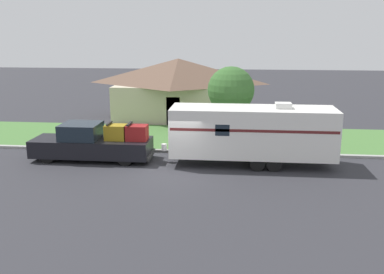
# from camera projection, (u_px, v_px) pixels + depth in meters

# --- Properties ---
(ground_plane) EXTENTS (120.00, 120.00, 0.00)m
(ground_plane) POSITION_uv_depth(u_px,v_px,m) (175.00, 174.00, 21.00)
(ground_plane) COLOR #2D2D33
(curb_strip) EXTENTS (80.00, 0.30, 0.14)m
(curb_strip) POSITION_uv_depth(u_px,v_px,m) (184.00, 152.00, 24.60)
(curb_strip) COLOR #999993
(curb_strip) RESTS_ON ground_plane
(lawn_strip) EXTENTS (80.00, 7.00, 0.03)m
(lawn_strip) POSITION_uv_depth(u_px,v_px,m) (190.00, 137.00, 28.14)
(lawn_strip) COLOR #477538
(lawn_strip) RESTS_ON ground_plane
(house_across_street) EXTENTS (10.29, 6.77, 4.72)m
(house_across_street) POSITION_uv_depth(u_px,v_px,m) (178.00, 87.00, 34.29)
(house_across_street) COLOR beige
(house_across_street) RESTS_ON ground_plane
(pickup_truck) EXTENTS (6.51, 2.07, 2.08)m
(pickup_truck) POSITION_uv_depth(u_px,v_px,m) (93.00, 143.00, 23.09)
(pickup_truck) COLOR black
(pickup_truck) RESTS_ON ground_plane
(travel_trailer) EXTENTS (9.35, 2.47, 3.30)m
(travel_trailer) POSITION_uv_depth(u_px,v_px,m) (252.00, 132.00, 22.06)
(travel_trailer) COLOR black
(travel_trailer) RESTS_ON ground_plane
(mailbox) EXTENTS (0.48, 0.20, 1.32)m
(mailbox) POSITION_uv_depth(u_px,v_px,m) (248.00, 134.00, 24.74)
(mailbox) COLOR brown
(mailbox) RESTS_ON ground_plane
(tree_in_yard) EXTENTS (2.76, 2.76, 4.83)m
(tree_in_yard) POSITION_uv_depth(u_px,v_px,m) (231.00, 90.00, 25.18)
(tree_in_yard) COLOR brown
(tree_in_yard) RESTS_ON ground_plane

